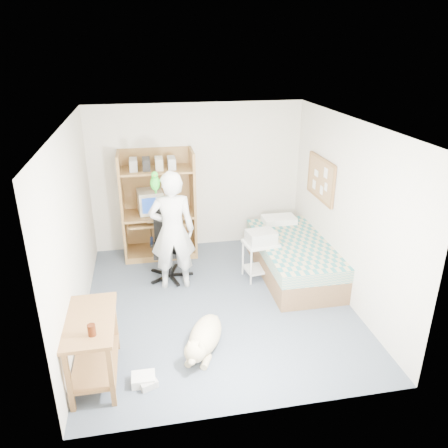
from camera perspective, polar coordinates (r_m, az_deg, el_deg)
name	(u,v)px	position (r m, az deg, el deg)	size (l,w,h in m)	color
floor	(218,303)	(6.24, -0.80, -10.25)	(4.00, 4.00, 0.00)	#45525E
wall_back	(197,177)	(7.53, -3.49, 6.10)	(3.60, 0.02, 2.50)	beige
wall_right	(347,212)	(6.20, 15.75, 1.58)	(0.02, 4.00, 2.50)	beige
wall_left	(73,231)	(5.67, -19.11, -0.87)	(0.02, 4.00, 2.50)	beige
ceiling	(217,123)	(5.32, -0.95, 13.00)	(3.60, 4.00, 0.02)	white
computer_hutch	(159,209)	(7.37, -8.55, 1.99)	(1.20, 0.63, 1.80)	olive
bed	(293,257)	(6.92, 8.99, -4.30)	(1.02, 2.02, 0.66)	brown
side_desk	(93,340)	(4.96, -16.78, -14.26)	(0.50, 1.00, 0.75)	brown
corkboard	(321,179)	(6.90, 12.53, 5.78)	(0.04, 0.94, 0.66)	#976943
office_chair	(169,254)	(6.78, -7.17, -3.86)	(0.61, 0.61, 1.07)	black
person	(172,231)	(6.29, -6.76, -0.92)	(0.65, 0.43, 1.78)	silver
parrot	(155,182)	(6.04, -8.99, 5.44)	(0.13, 0.23, 0.36)	#1E9215
dog	(204,337)	(5.31, -2.63, -14.59)	(0.62, 1.02, 0.41)	tan
printer_cart	(260,254)	(6.71, 4.78, -3.93)	(0.55, 0.47, 0.60)	silver
printer	(261,237)	(6.58, 4.86, -1.66)	(0.42, 0.32, 0.18)	#B3B3AE
crt_monitor	(150,201)	(7.33, -9.60, 2.94)	(0.44, 0.46, 0.38)	beige
keyboard	(162,220)	(7.28, -8.15, 0.46)	(0.45, 0.16, 0.03)	beige
pencil_cup	(178,209)	(7.30, -6.01, 1.92)	(0.08, 0.08, 0.12)	gold
drink_glass	(92,330)	(4.54, -16.90, -13.12)	(0.08, 0.08, 0.12)	#3C1709
floor_box_a	(143,379)	(5.04, -10.48, -19.32)	(0.25, 0.20, 0.10)	white
floor_box_b	(147,381)	(5.03, -10.04, -19.59)	(0.18, 0.22, 0.08)	#B8B8B3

